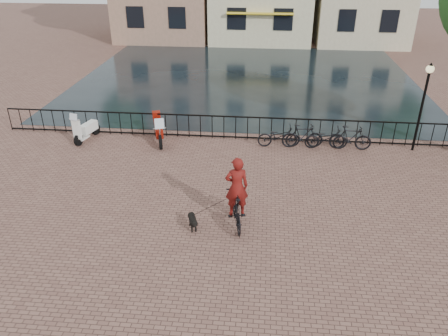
# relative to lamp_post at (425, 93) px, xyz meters

# --- Properties ---
(ground) EXTENTS (100.00, 100.00, 0.00)m
(ground) POSITION_rel_lamp_post_xyz_m (-7.20, -7.60, -2.38)
(ground) COLOR brown
(ground) RESTS_ON ground
(canal_water) EXTENTS (20.00, 20.00, 0.00)m
(canal_water) POSITION_rel_lamp_post_xyz_m (-7.20, 9.70, -2.38)
(canal_water) COLOR black
(canal_water) RESTS_ON ground
(railing) EXTENTS (20.00, 0.05, 1.02)m
(railing) POSITION_rel_lamp_post_xyz_m (-7.20, 0.40, -1.87)
(railing) COLOR black
(railing) RESTS_ON ground
(lamp_post) EXTENTS (0.30, 0.30, 3.45)m
(lamp_post) POSITION_rel_lamp_post_xyz_m (0.00, 0.00, 0.00)
(lamp_post) COLOR black
(lamp_post) RESTS_ON ground
(cyclist) EXTENTS (0.90, 1.95, 2.58)m
(cyclist) POSITION_rel_lamp_post_xyz_m (-6.71, -5.87, -1.40)
(cyclist) COLOR black
(cyclist) RESTS_ON ground
(dog) EXTENTS (0.47, 0.78, 0.50)m
(dog) POSITION_rel_lamp_post_xyz_m (-7.96, -6.23, -2.13)
(dog) COLOR black
(dog) RESTS_ON ground
(motorcycle) EXTENTS (1.04, 1.97, 1.38)m
(motorcycle) POSITION_rel_lamp_post_xyz_m (-10.36, -0.22, -1.69)
(motorcycle) COLOR #97170B
(motorcycle) RESTS_ON ground
(scooter) EXTENTS (0.81, 1.61, 1.44)m
(scooter) POSITION_rel_lamp_post_xyz_m (-13.43, -0.32, -1.66)
(scooter) COLOR white
(scooter) RESTS_ON ground
(parked_bike_0) EXTENTS (1.77, 0.76, 0.90)m
(parked_bike_0) POSITION_rel_lamp_post_xyz_m (-5.40, -0.20, -1.93)
(parked_bike_0) COLOR black
(parked_bike_0) RESTS_ON ground
(parked_bike_1) EXTENTS (1.70, 0.64, 1.00)m
(parked_bike_1) POSITION_rel_lamp_post_xyz_m (-4.45, -0.20, -1.88)
(parked_bike_1) COLOR black
(parked_bike_1) RESTS_ON ground
(parked_bike_2) EXTENTS (1.75, 0.70, 0.90)m
(parked_bike_2) POSITION_rel_lamp_post_xyz_m (-3.50, -0.20, -1.93)
(parked_bike_2) COLOR black
(parked_bike_2) RESTS_ON ground
(parked_bike_3) EXTENTS (1.68, 0.54, 1.00)m
(parked_bike_3) POSITION_rel_lamp_post_xyz_m (-2.55, -0.20, -1.88)
(parked_bike_3) COLOR black
(parked_bike_3) RESTS_ON ground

